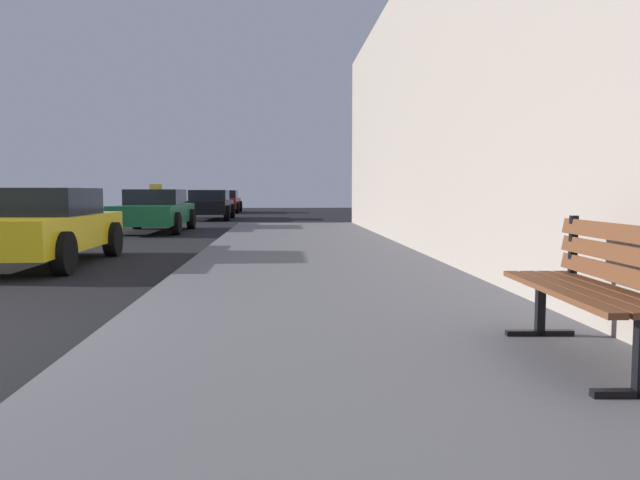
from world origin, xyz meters
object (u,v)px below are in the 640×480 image
car_black (209,204)px  bench (598,281)px  car_yellow (38,226)px  car_red (222,201)px  car_green (155,210)px

car_black → bench: bearing=102.5°
bench → car_black: (-5.07, 22.92, -0.01)m
car_yellow → car_red: size_ratio=0.98×
car_yellow → car_green: size_ratio=0.91×
car_black → car_red: size_ratio=1.05×
car_yellow → car_green: bearing=-91.7°
car_green → car_red: bearing=-91.6°
car_yellow → car_black: 16.29m
bench → car_green: 15.92m
car_green → car_black: 8.09m
car_red → car_yellow: bearing=88.4°
car_yellow → car_red: (0.70, 24.50, 0.00)m
car_black → car_red: same height
bench → car_red: bearing=102.0°
bench → car_red: 31.59m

